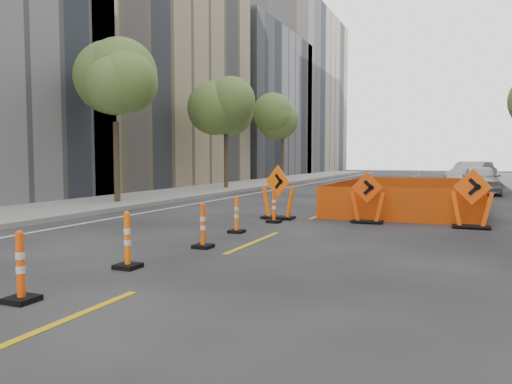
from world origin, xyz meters
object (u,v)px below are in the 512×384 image
at_px(parked_car_near, 480,179).
at_px(channelizer_5, 237,214).
at_px(channelizer_4, 203,226).
at_px(channelizer_2, 20,266).
at_px(chevron_sign_left, 278,192).
at_px(parked_car_mid, 471,174).
at_px(parked_car_far, 477,172).
at_px(channelizer_3, 127,240).
at_px(chevron_sign_right, 472,199).
at_px(chevron_sign_center, 367,198).
at_px(channelizer_6, 274,206).

bearing_deg(parked_car_near, channelizer_5, -112.17).
bearing_deg(channelizer_4, channelizer_5, 95.80).
xyz_separation_m(channelizer_2, chevron_sign_left, (0.13, 9.69, 0.35)).
relative_size(parked_car_mid, parked_car_far, 0.90).
height_order(channelizer_3, channelizer_4, channelizer_3).
relative_size(chevron_sign_right, parked_car_mid, 0.32).
bearing_deg(channelizer_2, parked_car_far, 80.01).
bearing_deg(parked_car_near, chevron_sign_center, -106.17).
xyz_separation_m(chevron_sign_left, chevron_sign_right, (5.51, 0.01, -0.03)).
distance_m(channelizer_4, channelizer_5, 2.21).
bearing_deg(parked_car_near, chevron_sign_right, -95.02).
xyz_separation_m(channelizer_6, parked_car_far, (6.19, 28.18, 0.31)).
bearing_deg(chevron_sign_right, channelizer_2, -117.28).
bearing_deg(chevron_sign_right, channelizer_6, -167.44).
distance_m(channelizer_6, chevron_sign_left, 0.98).
xyz_separation_m(channelizer_2, chevron_sign_right, (5.64, 9.70, 0.32)).
distance_m(channelizer_2, chevron_sign_right, 11.22).
distance_m(channelizer_5, chevron_sign_right, 6.34).
bearing_deg(parked_car_far, chevron_sign_right, -84.36).
distance_m(channelizer_6, parked_car_mid, 21.68).
xyz_separation_m(parked_car_near, parked_car_far, (0.19, 13.27, 0.04)).
bearing_deg(chevron_sign_center, parked_car_mid, 66.68).
bearing_deg(channelizer_2, parked_car_mid, 78.59).
distance_m(channelizer_3, parked_car_near, 22.40).
bearing_deg(chevron_sign_left, channelizer_6, -53.68).
bearing_deg(parked_car_mid, parked_car_near, -67.93).
relative_size(channelizer_3, parked_car_mid, 0.20).
bearing_deg(channelizer_5, channelizer_2, -91.03).
bearing_deg(chevron_sign_left, parked_car_far, 100.85).
distance_m(channelizer_3, parked_car_mid, 28.15).
bearing_deg(chevron_sign_right, channelizer_4, -132.08).
relative_size(channelizer_3, channelizer_4, 1.04).
xyz_separation_m(channelizer_4, channelizer_5, (-0.22, 2.20, -0.01)).
xyz_separation_m(chevron_sign_center, parked_car_far, (3.66, 27.25, 0.05)).
distance_m(channelizer_2, channelizer_6, 8.80).
distance_m(chevron_sign_right, parked_car_near, 14.02).
xyz_separation_m(channelizer_5, chevron_sign_left, (0.01, 3.09, 0.37)).
relative_size(chevron_sign_left, chevron_sign_right, 1.04).
bearing_deg(chevron_sign_center, channelizer_3, -124.73).
height_order(chevron_sign_right, parked_car_near, chevron_sign_right).
height_order(channelizer_4, chevron_sign_center, chevron_sign_center).
xyz_separation_m(chevron_sign_left, parked_car_mid, (5.87, 20.03, -0.02)).
height_order(parked_car_mid, parked_car_far, parked_car_mid).
distance_m(chevron_sign_left, parked_car_mid, 20.87).
bearing_deg(chevron_sign_center, chevron_sign_right, -14.85).
bearing_deg(chevron_sign_left, channelizer_2, -66.71).
distance_m(chevron_sign_center, parked_car_mid, 20.24).
bearing_deg(parked_car_near, channelizer_2, -107.17).
xyz_separation_m(parked_car_near, parked_car_mid, (-0.32, 6.02, 0.06)).
height_order(chevron_sign_center, chevron_sign_right, chevron_sign_right).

